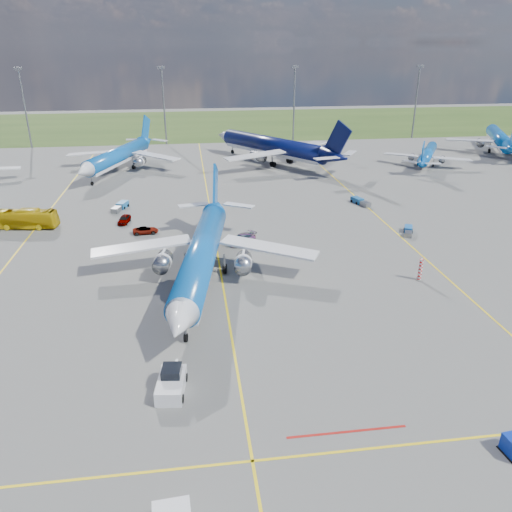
{
  "coord_description": "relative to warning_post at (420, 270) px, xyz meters",
  "views": [
    {
      "loc": [
        -3.59,
        -48.24,
        29.08
      ],
      "look_at": [
        4.33,
        9.68,
        4.0
      ],
      "focal_mm": 35.0,
      "sensor_mm": 36.0,
      "label": 1
    }
  ],
  "objects": [
    {
      "name": "bg_jet_nnw",
      "position": [
        -46.43,
        68.07,
        -1.5
      ],
      "size": [
        43.24,
        49.34,
        10.83
      ],
      "primitive_type": null,
      "rotation": [
        0.0,
        0.0,
        -0.33
      ],
      "color": "#0C57AD",
      "rests_on": "ground"
    },
    {
      "name": "main_airliner",
      "position": [
        -28.52,
        3.37,
        -1.5
      ],
      "size": [
        39.32,
        47.76,
        11.26
      ],
      "primitive_type": null,
      "rotation": [
        0.0,
        0.0,
        -0.16
      ],
      "color": "#0C57AD",
      "rests_on": "ground"
    },
    {
      "name": "ground",
      "position": [
        -26.0,
        -8.0,
        -1.5
      ],
      "size": [
        400.0,
        400.0,
        0.0
      ],
      "primitive_type": "plane",
      "color": "#555553",
      "rests_on": "ground"
    },
    {
      "name": "taxiway_lines",
      "position": [
        -25.83,
        19.7,
        -1.49
      ],
      "size": [
        60.25,
        160.0,
        0.02
      ],
      "color": "yellow",
      "rests_on": "ground"
    },
    {
      "name": "bg_jet_ne",
      "position": [
        31.5,
        64.62,
        -1.5
      ],
      "size": [
        35.5,
        37.88,
        7.93
      ],
      "primitive_type": null,
      "rotation": [
        0.0,
        0.0,
        2.59
      ],
      "color": "#0C57AD",
      "rests_on": "ground"
    },
    {
      "name": "bg_jet_ene",
      "position": [
        59.42,
        77.8,
        -1.5
      ],
      "size": [
        45.29,
        50.35,
        10.8
      ],
      "primitive_type": null,
      "rotation": [
        0.0,
        0.0,
        2.73
      ],
      "color": "#0C57AD",
      "rests_on": "ground"
    },
    {
      "name": "grass_strip",
      "position": [
        -26.0,
        142.0,
        -1.5
      ],
      "size": [
        400.0,
        80.0,
        0.01
      ],
      "primitive_type": "cube",
      "color": "#2D4719",
      "rests_on": "ground"
    },
    {
      "name": "service_car_c",
      "position": [
        -21.94,
        16.25,
        -0.76
      ],
      "size": [
        5.29,
        4.76,
        1.48
      ],
      "primitive_type": "imported",
      "rotation": [
        0.0,
        0.0,
        -0.91
      ],
      "color": "#999999",
      "rests_on": "ground"
    },
    {
      "name": "baggage_tug_e",
      "position": [
        3.2,
        33.68,
        -0.99
      ],
      "size": [
        2.81,
        5.02,
        1.09
      ],
      "rotation": [
        0.0,
        0.0,
        0.33
      ],
      "color": "#185391",
      "rests_on": "ground"
    },
    {
      "name": "baggage_tug_c",
      "position": [
        -42.8,
        36.65,
        -0.96
      ],
      "size": [
        2.9,
        5.32,
        1.16
      ],
      "rotation": [
        0.0,
        0.0,
        -0.32
      ],
      "color": "#1B66A6",
      "rests_on": "ground"
    },
    {
      "name": "floodlight_masts",
      "position": [
        -16.0,
        102.0,
        11.06
      ],
      "size": [
        202.2,
        0.5,
        22.7
      ],
      "color": "slate",
      "rests_on": "ground"
    },
    {
      "name": "baggage_tug_w",
      "position": [
        5.84,
        16.94,
        -1.05
      ],
      "size": [
        2.78,
        4.39,
        0.96
      ],
      "rotation": [
        0.0,
        0.0,
        -0.42
      ],
      "color": "#1B5CA6",
      "rests_on": "ground"
    },
    {
      "name": "service_car_a",
      "position": [
        -41.23,
        28.59,
        -0.81
      ],
      "size": [
        2.24,
        4.24,
        1.37
      ],
      "primitive_type": "imported",
      "rotation": [
        0.0,
        0.0,
        -0.16
      ],
      "color": "#999999",
      "rests_on": "ground"
    },
    {
      "name": "apron_bus",
      "position": [
        -57.99,
        28.31,
        0.13
      ],
      "size": [
        11.98,
        4.33,
        3.26
      ],
      "primitive_type": "imported",
      "rotation": [
        0.0,
        0.0,
        1.43
      ],
      "color": "gold",
      "rests_on": "ground"
    },
    {
      "name": "pushback_tug",
      "position": [
        -32.17,
        -18.76,
        -0.64
      ],
      "size": [
        2.86,
        6.41,
        2.13
      ],
      "rotation": [
        0.0,
        0.0,
        -0.12
      ],
      "color": "silver",
      "rests_on": "ground"
    },
    {
      "name": "service_car_b",
      "position": [
        -37.2,
        22.74,
        -0.92
      ],
      "size": [
        4.32,
        2.34,
        1.15
      ],
      "primitive_type": "imported",
      "rotation": [
        0.0,
        0.0,
        1.68
      ],
      "color": "#999999",
      "rests_on": "ground"
    },
    {
      "name": "bg_jet_n",
      "position": [
        -7.71,
        71.8,
        -1.5
      ],
      "size": [
        58.36,
        61.26,
        12.77
      ],
      "primitive_type": null,
      "rotation": [
        0.0,
        0.0,
        3.75
      ],
      "color": "#070E3F",
      "rests_on": "ground"
    },
    {
      "name": "warning_post",
      "position": [
        0.0,
        0.0,
        0.0
      ],
      "size": [
        0.5,
        0.5,
        3.0
      ],
      "primitive_type": "cylinder",
      "color": "red",
      "rests_on": "ground"
    }
  ]
}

